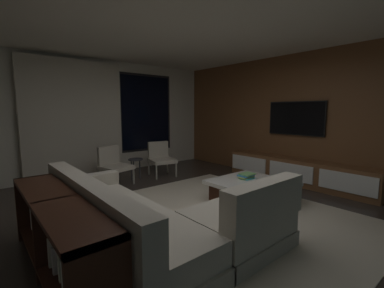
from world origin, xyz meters
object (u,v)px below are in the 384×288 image
at_px(book_stack_on_coffee_table, 247,176).
at_px(console_table_behind_couch, 57,234).
at_px(sectional_couch, 152,223).
at_px(accent_chair_near_window, 161,157).
at_px(side_stool, 135,163).
at_px(mounted_tv, 296,118).
at_px(media_console, 298,172).
at_px(coffee_table, 252,191).
at_px(accent_chair_by_curtain, 113,163).

distance_m(book_stack_on_coffee_table, console_table_behind_couch, 3.01).
height_order(sectional_couch, accent_chair_near_window, sectional_couch).
height_order(book_stack_on_coffee_table, accent_chair_near_window, accent_chair_near_window).
bearing_deg(console_table_behind_couch, accent_chair_near_window, 42.56).
distance_m(sectional_couch, book_stack_on_coffee_table, 2.12).
relative_size(book_stack_on_coffee_table, side_stool, 0.57).
distance_m(mounted_tv, console_table_behind_couch, 4.83).
bearing_deg(side_stool, media_console, -46.63).
height_order(sectional_couch, coffee_table, sectional_couch).
height_order(sectional_couch, mounted_tv, mounted_tv).
bearing_deg(side_stool, accent_chair_by_curtain, -174.78).
bearing_deg(media_console, sectional_couch, -176.04).
bearing_deg(accent_chair_near_window, sectional_couch, -125.02).
bearing_deg(coffee_table, sectional_couch, -174.60).
xyz_separation_m(accent_chair_by_curtain, console_table_behind_couch, (-1.65, -2.58, -0.03)).
height_order(coffee_table, book_stack_on_coffee_table, book_stack_on_coffee_table).
bearing_deg(mounted_tv, book_stack_on_coffee_table, -176.98).
bearing_deg(accent_chair_by_curtain, coffee_table, -63.05).
distance_m(coffee_table, mounted_tv, 2.16).
height_order(accent_chair_by_curtain, mounted_tv, mounted_tv).
bearing_deg(sectional_couch, mounted_tv, 6.72).
xyz_separation_m(sectional_couch, accent_chair_by_curtain, (0.74, 2.71, 0.14)).
bearing_deg(sectional_couch, coffee_table, 5.40).
bearing_deg(accent_chair_near_window, book_stack_on_coffee_table, -85.51).
bearing_deg(book_stack_on_coffee_table, accent_chair_near_window, 94.49).
relative_size(coffee_table, accent_chair_by_curtain, 1.49).
bearing_deg(console_table_behind_couch, mounted_tv, 3.85).
xyz_separation_m(accent_chair_near_window, media_console, (1.73, -2.47, -0.18)).
distance_m(sectional_couch, accent_chair_near_window, 3.32).
xyz_separation_m(sectional_couch, book_stack_on_coffee_table, (2.09, 0.36, 0.12)).
bearing_deg(sectional_couch, accent_chair_near_window, 54.98).
height_order(coffee_table, accent_chair_by_curtain, accent_chair_by_curtain).
bearing_deg(coffee_table, accent_chair_near_window, 92.64).
xyz_separation_m(coffee_table, side_stool, (-0.76, 2.57, 0.19)).
height_order(accent_chair_near_window, console_table_behind_couch, accent_chair_near_window).
distance_m(accent_chair_near_window, media_console, 3.02).
height_order(accent_chair_by_curtain, console_table_behind_couch, accent_chair_by_curtain).
bearing_deg(coffee_table, console_table_behind_couch, -178.83).
relative_size(media_console, mounted_tv, 2.52).
relative_size(sectional_couch, accent_chair_by_curtain, 3.21).
xyz_separation_m(coffee_table, media_console, (1.62, 0.06, 0.06)).
bearing_deg(accent_chair_near_window, console_table_behind_couch, -137.44).
distance_m(sectional_couch, media_console, 3.65).
xyz_separation_m(accent_chair_near_window, mounted_tv, (1.91, -2.27, 0.92)).
height_order(book_stack_on_coffee_table, mounted_tv, mounted_tv).
xyz_separation_m(coffee_table, accent_chair_near_window, (-0.12, 2.53, 0.25)).
bearing_deg(mounted_tv, accent_chair_by_curtain, 143.68).
bearing_deg(accent_chair_near_window, side_stool, 176.28).
height_order(book_stack_on_coffee_table, console_table_behind_couch, console_table_behind_couch).
height_order(mounted_tv, console_table_behind_couch, mounted_tv).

